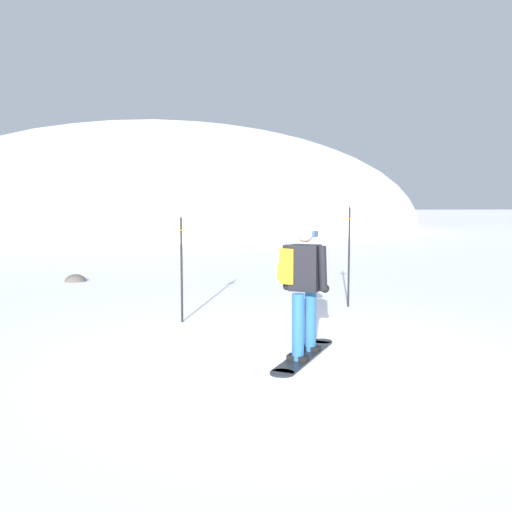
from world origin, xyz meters
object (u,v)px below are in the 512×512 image
(piste_marker_near, at_px, (181,260))
(rock_mid, at_px, (75,281))
(snowboarder_main, at_px, (302,285))
(piste_marker_far, at_px, (349,249))

(piste_marker_near, bearing_deg, rock_mid, 115.77)
(snowboarder_main, xyz_separation_m, rock_mid, (-3.92, 7.45, -0.92))
(rock_mid, bearing_deg, piste_marker_near, -64.23)
(piste_marker_near, distance_m, rock_mid, 5.81)
(snowboarder_main, xyz_separation_m, piste_marker_far, (1.68, 3.16, 0.17))
(snowboarder_main, xyz_separation_m, piste_marker_near, (-1.44, 2.30, 0.09))
(piste_marker_near, xyz_separation_m, piste_marker_far, (3.12, 0.85, 0.08))
(piste_marker_near, height_order, rock_mid, piste_marker_near)
(snowboarder_main, height_order, piste_marker_far, piste_marker_far)
(piste_marker_near, relative_size, rock_mid, 3.42)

